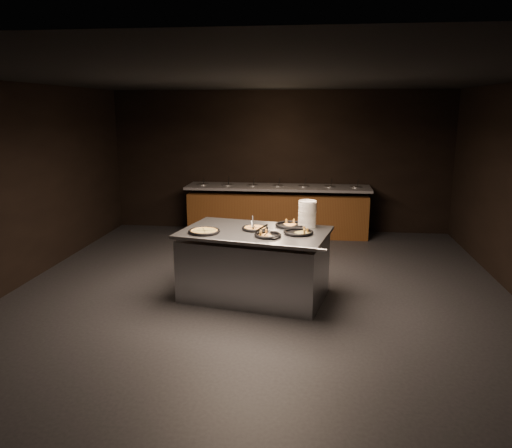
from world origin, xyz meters
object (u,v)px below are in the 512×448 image
object	(u,v)px
serving_counter	(255,265)
pan_veggie_whole	(204,231)
plate_stack	(307,214)
pan_cheese_whole	(255,228)

from	to	relation	value
serving_counter	pan_veggie_whole	size ratio (longest dim) A/B	5.06
serving_counter	plate_stack	xyz separation A→B (m)	(0.70, 0.33, 0.67)
pan_veggie_whole	pan_cheese_whole	world-z (taller)	same
pan_veggie_whole	pan_cheese_whole	distance (m)	0.69
serving_counter	plate_stack	distance (m)	1.02
plate_stack	pan_cheese_whole	size ratio (longest dim) A/B	1.01
serving_counter	pan_cheese_whole	bearing A→B (deg)	104.40
pan_cheese_whole	plate_stack	bearing A→B (deg)	20.80
pan_veggie_whole	serving_counter	bearing A→B (deg)	15.72
serving_counter	pan_veggie_whole	xyz separation A→B (m)	(-0.65, -0.18, 0.51)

